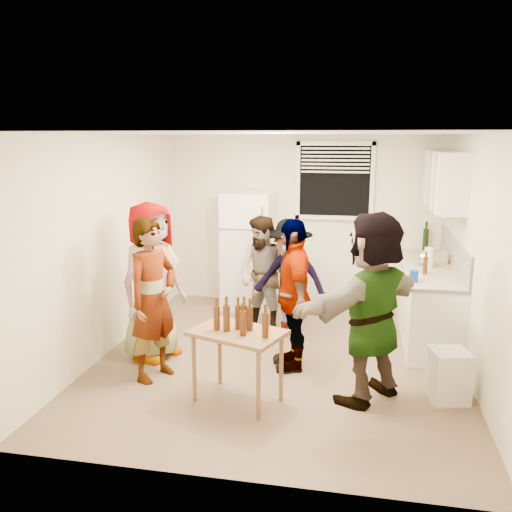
% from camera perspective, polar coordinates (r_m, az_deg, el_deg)
% --- Properties ---
extents(room, '(4.00, 4.50, 2.50)m').
position_cam_1_polar(room, '(6.24, 2.48, -10.84)').
color(room, white).
rests_on(room, ground).
extents(window, '(1.12, 0.10, 1.06)m').
position_cam_1_polar(window, '(7.92, 8.28, 7.81)').
color(window, white).
rests_on(window, room).
extents(refrigerator, '(0.70, 0.70, 1.70)m').
position_cam_1_polar(refrigerator, '(7.89, -0.80, 0.58)').
color(refrigerator, white).
rests_on(refrigerator, ground).
extents(counter_lower, '(0.60, 2.20, 0.86)m').
position_cam_1_polar(counter_lower, '(7.18, 17.53, -4.66)').
color(counter_lower, white).
rests_on(counter_lower, ground).
extents(countertop, '(0.64, 2.22, 0.04)m').
position_cam_1_polar(countertop, '(7.06, 17.76, -1.17)').
color(countertop, beige).
rests_on(countertop, counter_lower).
extents(backsplash, '(0.03, 2.20, 0.36)m').
position_cam_1_polar(backsplash, '(7.06, 20.16, 0.33)').
color(backsplash, beige).
rests_on(backsplash, countertop).
extents(upper_cabinets, '(0.34, 1.60, 0.70)m').
position_cam_1_polar(upper_cabinets, '(7.12, 19.20, 7.57)').
color(upper_cabinets, white).
rests_on(upper_cabinets, room).
extents(kettle, '(0.31, 0.28, 0.21)m').
position_cam_1_polar(kettle, '(7.09, 17.34, -0.92)').
color(kettle, silver).
rests_on(kettle, countertop).
extents(paper_towel, '(0.11, 0.11, 0.25)m').
position_cam_1_polar(paper_towel, '(6.98, 17.68, -1.15)').
color(paper_towel, white).
rests_on(paper_towel, countertop).
extents(wine_bottle, '(0.08, 0.08, 0.31)m').
position_cam_1_polar(wine_bottle, '(8.03, 17.35, 0.58)').
color(wine_bottle, black).
rests_on(wine_bottle, countertop).
extents(beer_bottle_counter, '(0.05, 0.05, 0.20)m').
position_cam_1_polar(beer_bottle_counter, '(6.62, 17.34, -1.84)').
color(beer_bottle_counter, '#47230C').
rests_on(beer_bottle_counter, countertop).
extents(blue_cup, '(0.10, 0.10, 0.13)m').
position_cam_1_polar(blue_cup, '(6.23, 16.24, -2.63)').
color(blue_cup, '#0737C7').
rests_on(blue_cup, countertop).
extents(picture_frame, '(0.02, 0.17, 0.14)m').
position_cam_1_polar(picture_frame, '(7.28, 19.34, -0.14)').
color(picture_frame, gold).
rests_on(picture_frame, countertop).
extents(trash_bin, '(0.41, 0.41, 0.50)m').
position_cam_1_polar(trash_bin, '(5.57, 19.62, -11.75)').
color(trash_bin, beige).
rests_on(trash_bin, ground).
extents(serving_table, '(0.97, 0.80, 0.70)m').
position_cam_1_polar(serving_table, '(5.36, -1.91, -14.95)').
color(serving_table, brown).
rests_on(serving_table, ground).
extents(beer_bottle_table, '(0.06, 0.06, 0.25)m').
position_cam_1_polar(beer_bottle_table, '(5.08, -3.11, -7.86)').
color(beer_bottle_table, '#47230C').
rests_on(beer_bottle_table, serving_table).
extents(red_cup, '(0.08, 0.08, 0.11)m').
position_cam_1_polar(red_cup, '(5.22, -1.30, -7.28)').
color(red_cup, '#B22119').
rests_on(red_cup, serving_table).
extents(guest_grey, '(1.98, 1.51, 0.57)m').
position_cam_1_polar(guest_grey, '(6.45, -10.61, -10.26)').
color(guest_grey, '#999999').
rests_on(guest_grey, ground).
extents(guest_stripe, '(1.79, 1.23, 0.40)m').
position_cam_1_polar(guest_stripe, '(5.93, -10.46, -12.36)').
color(guest_stripe, '#141933').
rests_on(guest_stripe, ground).
extents(guest_back_left, '(1.30, 1.67, 0.57)m').
position_cam_1_polar(guest_back_left, '(7.13, 0.78, -7.81)').
color(guest_back_left, '#4E3427').
rests_on(guest_back_left, ground).
extents(guest_back_right, '(1.27, 1.68, 0.56)m').
position_cam_1_polar(guest_back_right, '(6.92, 3.52, -8.47)').
color(guest_back_right, '#3F3F44').
rests_on(guest_back_right, ground).
extents(guest_black, '(1.85, 1.39, 0.40)m').
position_cam_1_polar(guest_black, '(6.08, 3.78, -11.52)').
color(guest_black, black).
rests_on(guest_black, ground).
extents(guest_orange, '(2.47, 2.45, 0.54)m').
position_cam_1_polar(guest_orange, '(5.52, 11.67, -14.38)').
color(guest_orange, '#EEAC5E').
rests_on(guest_orange, ground).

